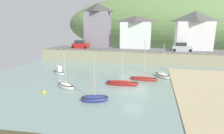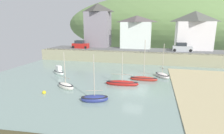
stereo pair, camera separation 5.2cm
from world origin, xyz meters
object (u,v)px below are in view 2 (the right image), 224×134
(sailboat_nearest_shore, at_px, (95,98))
(waterfront_building_centre, at_px, (136,32))
(waterfront_building_left, at_px, (98,25))
(sailboat_blue_trim, at_px, (66,86))
(mooring_buoy, at_px, (44,92))
(parked_car_near_slipway, at_px, (80,45))
(rowboat_small_beached, at_px, (122,83))
(parked_car_by_wall, at_px, (182,48))
(waterfront_building_right, at_px, (194,30))
(sailboat_white_hull, at_px, (59,72))
(dinghy_open_wooden, at_px, (144,79))
(sailboat_tall_mast, at_px, (162,75))

(sailboat_nearest_shore, bearing_deg, waterfront_building_centre, 70.48)
(waterfront_building_left, relative_size, sailboat_blue_trim, 2.26)
(waterfront_building_left, distance_m, sailboat_blue_trim, 27.83)
(waterfront_building_left, height_order, mooring_buoy, waterfront_building_left)
(sailboat_nearest_shore, distance_m, parked_car_near_slipway, 27.88)
(rowboat_small_beached, height_order, parked_car_by_wall, rowboat_small_beached)
(waterfront_building_right, distance_m, parked_car_by_wall, 6.54)
(waterfront_building_centre, distance_m, mooring_buoy, 30.46)
(waterfront_building_left, xyz_separation_m, sailboat_blue_trim, (4.05, -26.40, -7.83))
(sailboat_white_hull, relative_size, parked_car_by_wall, 0.70)
(waterfront_building_left, xyz_separation_m, parked_car_by_wall, (20.99, -4.50, -4.94))
(parked_car_by_wall, bearing_deg, sailboat_nearest_shore, -115.96)
(sailboat_white_hull, distance_m, parked_car_near_slipway, 16.39)
(mooring_buoy, bearing_deg, parked_car_near_slipway, 103.22)
(waterfront_building_right, bearing_deg, waterfront_building_centre, -180.00)
(parked_car_near_slipway, bearing_deg, sailboat_nearest_shore, -61.82)
(dinghy_open_wooden, distance_m, parked_car_near_slipway, 23.59)
(sailboat_tall_mast, xyz_separation_m, parked_car_by_wall, (4.48, 13.62, 2.90))
(sailboat_white_hull, height_order, parked_car_near_slipway, parked_car_near_slipway)
(parked_car_by_wall, bearing_deg, sailboat_white_hull, -143.70)
(sailboat_blue_trim, bearing_deg, sailboat_tall_mast, 58.24)
(parked_car_by_wall, relative_size, mooring_buoy, 9.11)
(waterfront_building_left, xyz_separation_m, parked_car_near_slipway, (-3.31, -4.50, -4.94))
(waterfront_building_left, bearing_deg, sailboat_tall_mast, -47.65)
(waterfront_building_centre, xyz_separation_m, parked_car_near_slipway, (-13.61, -4.50, -3.29))
(waterfront_building_centre, xyz_separation_m, mooring_buoy, (-7.92, -28.72, -6.36))
(parked_car_near_slipway, bearing_deg, dinghy_open_wooden, -41.47)
(waterfront_building_right, height_order, parked_car_near_slipway, waterfront_building_right)
(waterfront_building_right, bearing_deg, rowboat_small_beached, -118.93)
(sailboat_white_hull, xyz_separation_m, parked_car_near_slipway, (-2.88, 15.89, 2.80))
(waterfront_building_left, xyz_separation_m, dinghy_open_wooden, (13.76, -20.52, -7.87))
(waterfront_building_centre, xyz_separation_m, sailboat_blue_trim, (-6.24, -26.40, -6.18))
(sailboat_tall_mast, bearing_deg, dinghy_open_wooden, -87.38)
(sailboat_blue_trim, bearing_deg, waterfront_building_centre, 101.33)
(sailboat_tall_mast, distance_m, parked_car_by_wall, 14.62)
(waterfront_building_centre, distance_m, sailboat_blue_trim, 27.82)
(rowboat_small_beached, bearing_deg, sailboat_blue_trim, -160.49)
(waterfront_building_right, relative_size, sailboat_nearest_shore, 1.67)
(waterfront_building_left, distance_m, sailboat_tall_mast, 25.74)
(dinghy_open_wooden, xyz_separation_m, mooring_buoy, (-11.38, -8.20, -0.15))
(sailboat_nearest_shore, distance_m, sailboat_white_hull, 13.02)
(sailboat_white_hull, relative_size, parked_car_near_slipway, 0.70)
(rowboat_small_beached, height_order, sailboat_blue_trim, sailboat_blue_trim)
(dinghy_open_wooden, xyz_separation_m, parked_car_near_slipway, (-17.07, 16.02, 2.92))
(sailboat_blue_trim, bearing_deg, waterfront_building_left, 123.36)
(rowboat_small_beached, relative_size, sailboat_blue_trim, 0.92)
(waterfront_building_centre, height_order, sailboat_blue_trim, waterfront_building_centre)
(rowboat_small_beached, xyz_separation_m, parked_car_by_wall, (10.00, 18.89, 2.92))
(waterfront_building_left, relative_size, mooring_buoy, 25.05)
(waterfront_building_centre, height_order, sailboat_nearest_shore, waterfront_building_centre)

